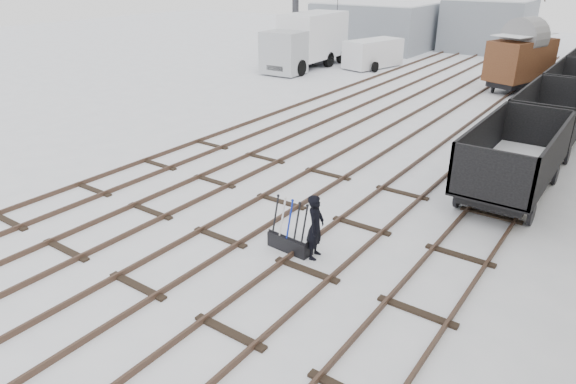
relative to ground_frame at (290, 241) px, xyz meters
The scene contains 14 objects.
ground 2.14m from the ground_frame, 162.61° to the right, with size 120.00×120.00×0.00m, color white.
tracks 13.20m from the ground_frame, 98.84° to the left, with size 13.90×52.00×0.16m.
shed_left 38.47m from the ground_frame, 113.02° to the left, with size 10.00×8.00×4.10m.
shed_right 39.87m from the ground_frame, 98.71° to the left, with size 7.00×6.00×4.50m.
ground_frame is the anchor object (origin of this frame).
worker 0.98m from the ground_frame, ahead, with size 0.66×0.43×1.82m, color black.
freight_wagon_a 8.40m from the ground_frame, 61.69° to the left, with size 2.43×6.09×2.49m.
freight_wagon_b 14.35m from the ground_frame, 73.91° to the left, with size 2.43×6.09×2.49m.
freight_wagon_c 20.57m from the ground_frame, 78.86° to the left, with size 2.43×6.09×2.49m.
box_van_wagon 24.25m from the ground_frame, 89.37° to the left, with size 3.64×5.01×3.44m.
lorry 27.46m from the ground_frame, 122.49° to the left, with size 3.10×8.81×3.95m.
panel_van 28.22m from the ground_frame, 112.14° to the left, with size 3.17×5.10×2.09m.
crane 29.28m from the ground_frame, 123.99° to the left, with size 2.53×6.14×10.29m.
tree_far_left 41.54m from the ground_frame, 93.91° to the left, with size 0.30×0.30×5.58m, color black.
Camera 1 is at (9.12, -9.48, 7.25)m, focal length 32.00 mm.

